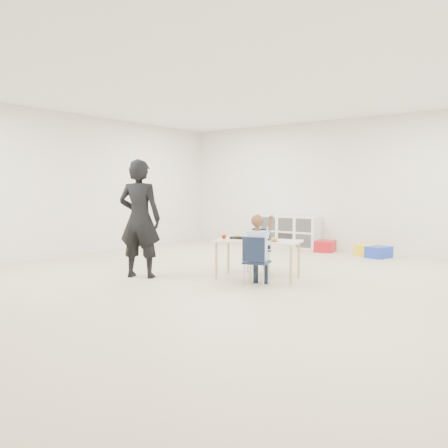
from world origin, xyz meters
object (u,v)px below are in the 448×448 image
Objects in this scene: chair_near at (257,261)px; adult at (140,219)px; table at (258,259)px; child at (257,247)px; cubby_shelf at (290,231)px.

chair_near is 0.39× the size of adult.
chair_near is 1.88m from adult.
child is (0.29, -0.47, 0.25)m from table.
child is (0.00, 0.00, 0.20)m from chair_near.
cubby_shelf is (-1.51, 3.65, 0.06)m from table.
chair_near is at bearing 172.42° from adult.
child reaches higher than cubby_shelf.
cubby_shelf is at bearing -113.29° from adult.
cubby_shelf is at bearing 97.82° from chair_near.
adult is (-1.73, -0.51, 0.53)m from chair_near.
table is at bearing -169.88° from adult.
chair_near is 0.48× the size of cubby_shelf.
adult is at bearing -179.20° from child.
cubby_shelf reaches higher than table.
child is at bearing 172.42° from adult.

